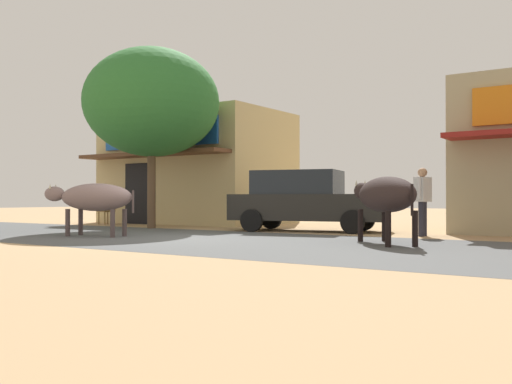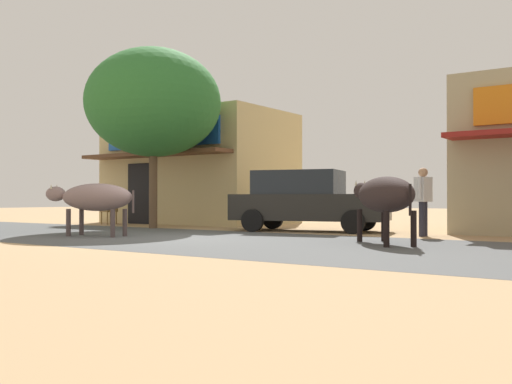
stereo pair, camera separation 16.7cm
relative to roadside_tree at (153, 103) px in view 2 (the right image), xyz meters
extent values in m
plane|color=tan|center=(3.23, -2.78, -3.73)|extent=(80.00, 80.00, 0.00)
cube|color=#4C4E4F|center=(3.23, -2.78, -3.73)|extent=(72.00, 5.81, 0.00)
cube|color=tan|center=(-1.45, 3.88, -1.77)|extent=(6.31, 4.01, 3.91)
cube|color=blue|center=(-1.45, 1.82, -0.68)|extent=(5.04, 0.10, 0.90)
cube|color=brown|center=(-1.45, 1.43, -1.38)|extent=(6.05, 0.90, 0.12)
cube|color=black|center=(-2.47, 1.85, -2.68)|extent=(1.10, 0.06, 2.10)
cylinder|color=brown|center=(0.00, 0.00, -2.52)|extent=(0.25, 0.25, 2.43)
ellipsoid|color=#2B6D2E|center=(0.00, 0.00, 0.01)|extent=(4.02, 4.02, 3.22)
cube|color=black|center=(4.60, 1.27, -3.08)|extent=(4.40, 2.52, 0.70)
cube|color=#1E2328|center=(4.30, 1.20, -2.41)|extent=(2.56, 1.97, 0.64)
cylinder|color=black|center=(5.72, 2.37, -3.43)|extent=(0.63, 0.31, 0.60)
cylinder|color=black|center=(6.10, 0.80, -3.43)|extent=(0.63, 0.31, 0.60)
cylinder|color=black|center=(3.11, 1.74, -3.43)|extent=(0.63, 0.31, 0.60)
cylinder|color=black|center=(3.48, 0.18, -3.43)|extent=(0.63, 0.31, 0.60)
ellipsoid|color=gray|center=(1.46, -3.35, -2.81)|extent=(2.03, 1.07, 0.65)
ellipsoid|color=gray|center=(0.28, -3.61, -2.73)|extent=(0.61, 0.39, 0.36)
cone|color=beige|center=(0.25, -3.72, -2.55)|extent=(0.06, 0.06, 0.12)
cone|color=beige|center=(0.21, -3.53, -2.55)|extent=(0.06, 0.06, 0.12)
cylinder|color=#4D3F3E|center=(0.90, -3.72, -3.41)|extent=(0.11, 0.11, 0.64)
cylinder|color=#4D3F3E|center=(0.80, -3.26, -3.41)|extent=(0.11, 0.11, 0.64)
cylinder|color=#4D3F3E|center=(2.13, -3.45, -3.41)|extent=(0.11, 0.11, 0.64)
cylinder|color=#4D3F3E|center=(2.03, -2.99, -3.41)|extent=(0.11, 0.11, 0.64)
cylinder|color=#4D3F3E|center=(2.45, -3.13, -2.91)|extent=(0.05, 0.05, 0.52)
ellipsoid|color=#2C211F|center=(7.96, -1.75, -2.76)|extent=(2.06, 2.09, 0.70)
ellipsoid|color=#2C211F|center=(7.03, -0.78, -2.68)|extent=(0.59, 0.60, 0.36)
cone|color=beige|center=(6.92, -0.82, -2.50)|extent=(0.06, 0.06, 0.12)
cone|color=beige|center=(7.06, -0.68, -2.50)|extent=(0.06, 0.06, 0.12)
cylinder|color=black|center=(7.28, -1.42, -3.40)|extent=(0.11, 0.11, 0.67)
cylinder|color=black|center=(7.66, -1.05, -3.40)|extent=(0.11, 0.11, 0.67)
cylinder|color=black|center=(8.27, -2.44, -3.40)|extent=(0.11, 0.11, 0.67)
cylinder|color=black|center=(8.64, -2.07, -3.40)|extent=(0.11, 0.11, 0.67)
cylinder|color=black|center=(8.76, -2.57, -2.86)|extent=(0.05, 0.05, 0.56)
cylinder|color=#262633|center=(7.82, 1.02, -3.32)|extent=(0.14, 0.14, 0.81)
cylinder|color=#262633|center=(7.82, 0.84, -3.32)|extent=(0.14, 0.14, 0.81)
cube|color=silver|center=(7.82, 0.93, -2.63)|extent=(0.34, 0.44, 0.58)
sphere|color=tan|center=(7.82, 0.93, -2.23)|extent=(0.22, 0.22, 0.22)
cylinder|color=silver|center=(7.82, 1.19, -2.60)|extent=(0.09, 0.09, 0.52)
cylinder|color=silver|center=(7.82, 0.67, -2.60)|extent=(0.09, 0.09, 0.52)
cube|color=brown|center=(-3.08, 1.01, -3.28)|extent=(0.50, 0.50, 0.05)
cube|color=brown|center=(-2.88, 0.98, -3.03)|extent=(0.10, 0.44, 0.44)
cylinder|color=brown|center=(-3.28, 0.86, -3.52)|extent=(0.04, 0.04, 0.43)
cylinder|color=brown|center=(-3.23, 1.20, -3.52)|extent=(0.04, 0.04, 0.43)
cylinder|color=brown|center=(-2.93, 0.81, -3.52)|extent=(0.04, 0.04, 0.43)
cylinder|color=brown|center=(-2.88, 1.16, -3.52)|extent=(0.04, 0.04, 0.43)
camera|label=1|loc=(12.17, -12.59, -2.83)|focal=40.85mm
camera|label=2|loc=(12.31, -12.49, -2.83)|focal=40.85mm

